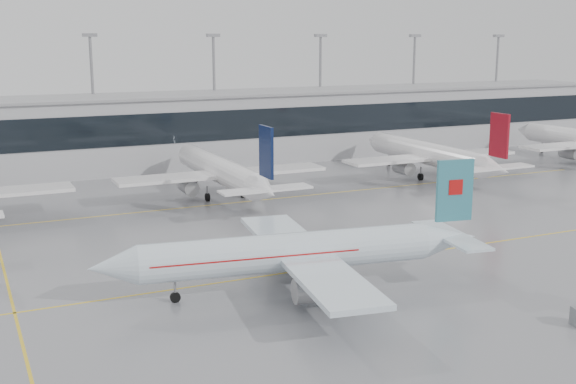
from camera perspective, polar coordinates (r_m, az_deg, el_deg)
name	(u,v)px	position (r m, az deg, el deg)	size (l,w,h in m)	color
ground	(339,265)	(71.24, 4.09, -5.77)	(320.00, 320.00, 0.00)	gray
taxi_line_main	(339,265)	(71.24, 4.09, -5.77)	(120.00, 0.25, 0.01)	yellow
taxi_line_north	(232,203)	(97.62, -4.46, -0.87)	(120.00, 0.25, 0.01)	yellow
taxi_line_cross	(2,262)	(77.41, -21.67, -5.15)	(0.25, 60.00, 0.01)	yellow
terminal	(166,132)	(126.64, -9.61, 4.73)	(180.00, 15.00, 12.00)	#A8A8AC
terminal_glass	(178,128)	(119.25, -8.66, 5.04)	(180.00, 0.20, 5.00)	black
terminal_roof	(165,95)	(126.02, -9.70, 7.53)	(182.00, 16.00, 0.40)	gray
light_masts	(156,87)	(131.73, -10.42, 8.19)	(156.40, 1.00, 22.60)	gray
air_canada_jet	(301,252)	(63.24, 1.07, -4.77)	(35.34, 28.20, 10.98)	silver
parked_jet_c	(222,171)	(100.27, -5.23, 1.63)	(29.64, 36.96, 11.72)	white
parked_jet_d	(431,155)	(116.59, 11.20, 2.91)	(29.64, 36.96, 11.72)	white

